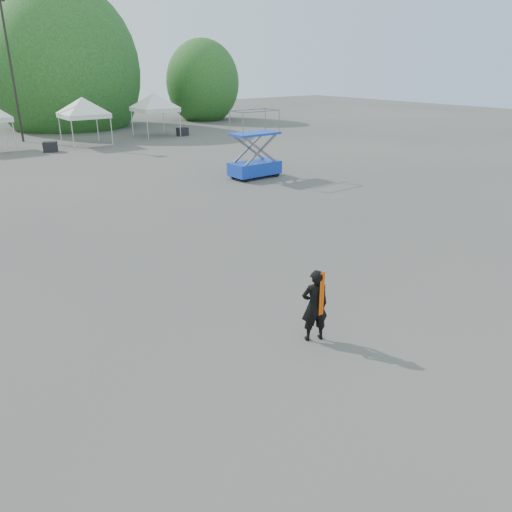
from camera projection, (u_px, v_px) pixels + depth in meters
ground at (228, 309)px, 12.14m from camera, size 120.00×120.00×0.00m
light_pole_east at (10, 63)px, 35.60m from camera, size 0.60×0.25×9.80m
tree_mid_e at (66, 71)px, 44.42m from camera, size 5.12×5.12×7.79m
tree_far_e at (203, 83)px, 50.67m from camera, size 3.84×3.84×5.84m
tent_f at (82, 101)px, 34.83m from camera, size 4.17×4.17×3.88m
tent_g at (154, 97)px, 39.32m from camera, size 4.27×4.27×3.88m
man at (315, 305)px, 10.55m from camera, size 0.69×0.58×1.62m
scissor_lift at (255, 144)px, 25.36m from camera, size 2.65×1.37×3.38m
crate_mid at (50, 147)px, 33.23m from camera, size 1.06×0.96×0.67m
crate_east at (182, 132)px, 40.54m from camera, size 0.87×0.71×0.64m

